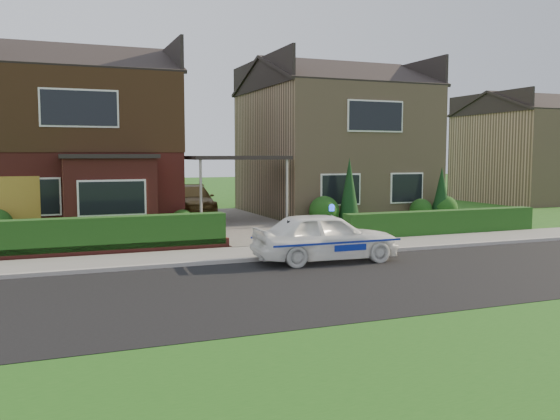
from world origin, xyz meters
TOP-DOWN VIEW (x-y plane):
  - ground at (0.00, 0.00)m, footprint 120.00×120.00m
  - road at (0.00, 0.00)m, footprint 60.00×6.00m
  - kerb at (0.00, 3.05)m, footprint 60.00×0.16m
  - sidewalk at (0.00, 4.10)m, footprint 60.00×2.00m
  - grass_verge at (0.00, -5.00)m, footprint 60.00×4.00m
  - driveway at (0.00, 11.00)m, footprint 3.80×12.00m
  - house_left at (-5.78, 13.90)m, footprint 7.50×9.53m
  - house_right at (5.80, 13.99)m, footprint 7.50×8.06m
  - carport_link at (0.00, 10.95)m, footprint 3.80×3.00m
  - garage_door at (-8.25, 9.96)m, footprint 2.20×0.10m
  - dwarf_wall at (-5.80, 5.30)m, footprint 7.70×0.25m
  - hedge_left at (-5.80, 5.45)m, footprint 7.50×0.55m
  - hedge_right at (5.80, 5.35)m, footprint 7.50×0.55m
  - shrub_left_mid at (-4.00, 9.30)m, footprint 1.32×1.32m
  - shrub_left_near at (-2.40, 9.60)m, footprint 0.84×0.84m
  - shrub_right_near at (3.20, 9.40)m, footprint 1.20×1.20m
  - shrub_right_mid at (7.80, 9.50)m, footprint 0.96×0.96m
  - shrub_right_far at (8.80, 9.20)m, footprint 1.08×1.08m
  - conifer_a at (4.20, 9.20)m, footprint 0.90×0.90m
  - conifer_b at (8.60, 9.20)m, footprint 0.90×0.90m
  - neighbour_right at (20.00, 16.00)m, footprint 6.50×7.00m
  - police_car at (-0.14, 2.40)m, footprint 3.54×3.94m
  - driveway_car at (-1.00, 14.15)m, footprint 2.48×4.82m
  - potted_plant_a at (-3.50, 6.03)m, footprint 0.49×0.38m
  - potted_plant_b at (-6.22, 7.23)m, footprint 0.49×0.43m
  - potted_plant_c at (-3.18, 8.30)m, footprint 0.58×0.58m

SIDE VIEW (x-z plane):
  - ground at x=0.00m, z-range 0.00..0.00m
  - road at x=0.00m, z-range -0.01..0.01m
  - grass_verge at x=0.00m, z-range -0.01..0.01m
  - hedge_left at x=-5.80m, z-range -0.45..0.45m
  - hedge_right at x=5.80m, z-range -0.40..0.40m
  - sidewalk at x=0.00m, z-range 0.00..0.10m
  - kerb at x=0.00m, z-range 0.00..0.12m
  - driveway at x=0.00m, z-range 0.00..0.12m
  - dwarf_wall at x=-5.80m, z-range 0.00..0.36m
  - potted_plant_b at x=-6.22m, z-range 0.00..0.75m
  - potted_plant_c at x=-3.18m, z-range 0.00..0.75m
  - potted_plant_a at x=-3.50m, z-range 0.00..0.83m
  - shrub_left_near at x=-2.40m, z-range 0.00..0.84m
  - shrub_right_mid at x=7.80m, z-range 0.00..0.96m
  - shrub_right_far at x=8.80m, z-range 0.00..1.08m
  - shrub_right_near at x=3.20m, z-range 0.00..1.20m
  - police_car at x=-0.14m, z-range -0.08..1.39m
  - shrub_left_mid at x=-4.00m, z-range 0.00..1.32m
  - driveway_car at x=-1.00m, z-range 0.12..1.46m
  - garage_door at x=-8.25m, z-range 0.00..2.10m
  - conifer_b at x=8.60m, z-range 0.00..2.20m
  - conifer_a at x=4.20m, z-range 0.00..2.60m
  - neighbour_right at x=20.00m, z-range 0.00..5.20m
  - carport_link at x=0.00m, z-range 1.27..4.04m
  - house_right at x=5.80m, z-range 0.04..7.29m
  - house_left at x=-5.78m, z-range 0.19..7.44m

